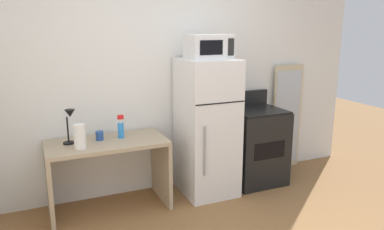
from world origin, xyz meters
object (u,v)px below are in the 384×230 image
(spray_bottle, at_px, (121,129))
(coffee_mug, at_px, (100,136))
(microwave, at_px, (208,47))
(refrigerator, at_px, (207,127))
(leaning_mirror, at_px, (287,117))
(desk, at_px, (108,162))
(paper_towel_roll, at_px, (80,137))
(oven_range, at_px, (255,145))
(desk_lamp, at_px, (70,121))

(spray_bottle, distance_m, coffee_mug, 0.23)
(coffee_mug, bearing_deg, microwave, -5.36)
(refrigerator, relative_size, leaning_mirror, 1.11)
(desk, xyz_separation_m, leaning_mirror, (2.46, 0.26, 0.17))
(spray_bottle, distance_m, leaning_mirror, 2.31)
(desk, height_order, spray_bottle, spray_bottle)
(coffee_mug, bearing_deg, spray_bottle, -2.72)
(paper_towel_roll, xyz_separation_m, oven_range, (2.08, 0.13, -0.40))
(desk_lamp, height_order, oven_range, desk_lamp)
(desk_lamp, relative_size, refrigerator, 0.23)
(desk_lamp, xyz_separation_m, oven_range, (2.15, -0.05, -0.52))
(refrigerator, height_order, microwave, microwave)
(desk_lamp, height_order, paper_towel_roll, desk_lamp)
(microwave, bearing_deg, desk_lamp, 176.36)
(desk_lamp, bearing_deg, desk, -9.00)
(paper_towel_roll, relative_size, refrigerator, 0.15)
(leaning_mirror, bearing_deg, microwave, -167.26)
(coffee_mug, height_order, microwave, microwave)
(spray_bottle, xyz_separation_m, refrigerator, (0.97, -0.08, -0.07))
(leaning_mirror, bearing_deg, refrigerator, -168.13)
(desk_lamp, distance_m, spray_bottle, 0.53)
(oven_range, distance_m, leaning_mirror, 0.74)
(spray_bottle, bearing_deg, desk_lamp, -179.20)
(microwave, distance_m, leaning_mirror, 1.68)
(desk_lamp, bearing_deg, spray_bottle, 0.80)
(microwave, bearing_deg, spray_bottle, 174.04)
(microwave, bearing_deg, desk, 177.99)
(coffee_mug, bearing_deg, refrigerator, -4.35)
(desk_lamp, relative_size, spray_bottle, 1.42)
(desk, distance_m, leaning_mirror, 2.48)
(microwave, height_order, leaning_mirror, microwave)
(refrigerator, bearing_deg, desk_lamp, 177.18)
(coffee_mug, relative_size, oven_range, 0.09)
(spray_bottle, bearing_deg, leaning_mirror, 4.96)
(oven_range, bearing_deg, microwave, -176.22)
(desk, distance_m, oven_range, 1.81)
(paper_towel_roll, distance_m, oven_range, 2.13)
(coffee_mug, bearing_deg, desk, -52.28)
(spray_bottle, bearing_deg, paper_towel_roll, -156.75)
(desk_lamp, bearing_deg, microwave, -3.64)
(paper_towel_roll, distance_m, coffee_mug, 0.31)
(spray_bottle, xyz_separation_m, paper_towel_roll, (-0.44, -0.19, 0.02))
(coffee_mug, bearing_deg, desk_lamp, -176.46)
(coffee_mug, bearing_deg, paper_towel_roll, -137.71)
(refrigerator, bearing_deg, oven_range, 1.99)
(microwave, bearing_deg, leaning_mirror, 12.74)
(microwave, xyz_separation_m, leaning_mirror, (1.33, 0.30, -0.98))
(spray_bottle, height_order, paper_towel_roll, spray_bottle)
(oven_range, bearing_deg, coffee_mug, 177.95)
(desk, height_order, paper_towel_roll, paper_towel_roll)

